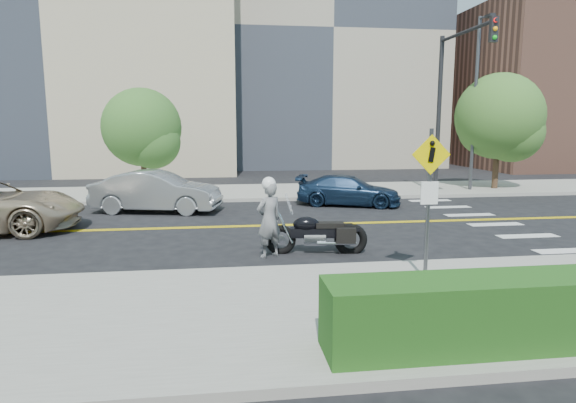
{
  "coord_description": "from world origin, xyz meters",
  "views": [
    {
      "loc": [
        0.22,
        -15.21,
        3.21
      ],
      "look_at": [
        1.89,
        -2.65,
        1.2
      ],
      "focal_mm": 30.0,
      "sensor_mm": 36.0,
      "label": 1
    }
  ],
  "objects_px": {
    "motorcycle": "(317,224)",
    "parked_car_blue": "(349,190)",
    "motorcyclist": "(269,217)",
    "pedestrian_sign": "(429,190)",
    "parked_car_silver": "(157,192)"
  },
  "relations": [
    {
      "from": "pedestrian_sign",
      "to": "parked_car_silver",
      "type": "relative_size",
      "value": 0.64
    },
    {
      "from": "motorcycle",
      "to": "parked_car_blue",
      "type": "bearing_deg",
      "value": 76.12
    },
    {
      "from": "motorcyclist",
      "to": "parked_car_silver",
      "type": "bearing_deg",
      "value": -90.73
    },
    {
      "from": "pedestrian_sign",
      "to": "motorcyclist",
      "type": "distance_m",
      "value": 4.01
    },
    {
      "from": "parked_car_silver",
      "to": "motorcycle",
      "type": "bearing_deg",
      "value": -131.66
    },
    {
      "from": "pedestrian_sign",
      "to": "parked_car_blue",
      "type": "distance_m",
      "value": 10.06
    },
    {
      "from": "pedestrian_sign",
      "to": "parked_car_blue",
      "type": "relative_size",
      "value": 0.72
    },
    {
      "from": "motorcyclist",
      "to": "parked_car_silver",
      "type": "height_order",
      "value": "motorcyclist"
    },
    {
      "from": "parked_car_silver",
      "to": "pedestrian_sign",
      "type": "bearing_deg",
      "value": -132.95
    },
    {
      "from": "motorcycle",
      "to": "parked_car_silver",
      "type": "height_order",
      "value": "parked_car_silver"
    },
    {
      "from": "parked_car_blue",
      "to": "motorcyclist",
      "type": "bearing_deg",
      "value": 171.08
    },
    {
      "from": "motorcyclist",
      "to": "parked_car_blue",
      "type": "xyz_separation_m",
      "value": [
        3.92,
        7.34,
        -0.39
      ]
    },
    {
      "from": "motorcyclist",
      "to": "motorcycle",
      "type": "distance_m",
      "value": 1.26
    },
    {
      "from": "pedestrian_sign",
      "to": "motorcycle",
      "type": "bearing_deg",
      "value": 121.56
    },
    {
      "from": "motorcycle",
      "to": "parked_car_blue",
      "type": "height_order",
      "value": "motorcycle"
    }
  ]
}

